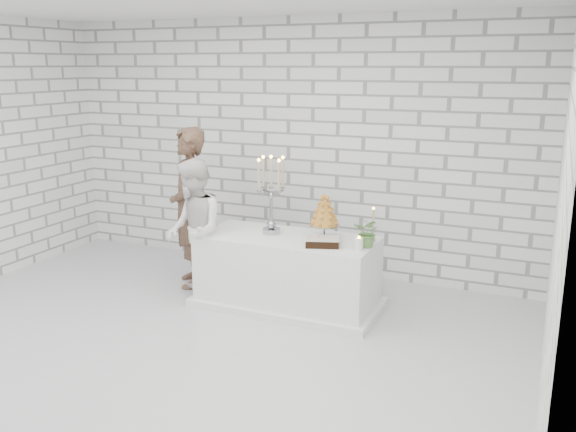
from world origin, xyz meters
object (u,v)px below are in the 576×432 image
at_px(cake_table, 287,272).
at_px(candelabra, 271,195).
at_px(bride, 194,231).
at_px(groom, 189,208).
at_px(croquembouche, 324,216).

bearing_deg(cake_table, candelabra, 165.07).
xyz_separation_m(bride, candelabra, (0.76, 0.29, 0.40)).
bearing_deg(candelabra, bride, -159.16).
bearing_deg(groom, bride, 0.44).
bearing_deg(groom, croquembouche, 49.97).
height_order(cake_table, groom, groom).
height_order(groom, candelabra, groom).
distance_m(candelabra, croquembouche, 0.60).
bearing_deg(croquembouche, cake_table, -168.09).
relative_size(cake_table, croquembouche, 3.80).
height_order(bride, croquembouche, bride).
xyz_separation_m(cake_table, croquembouche, (0.37, 0.08, 0.61)).
xyz_separation_m(groom, croquembouche, (1.64, -0.09, 0.09)).
height_order(cake_table, croquembouche, croquembouche).
height_order(candelabra, croquembouche, candelabra).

